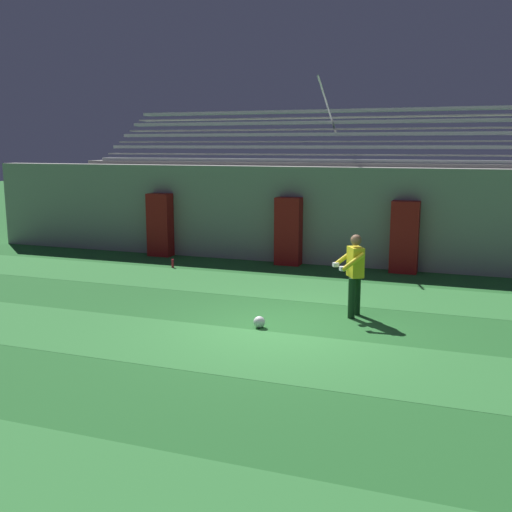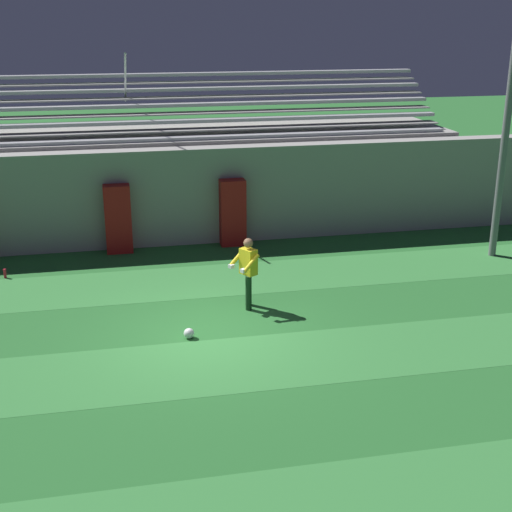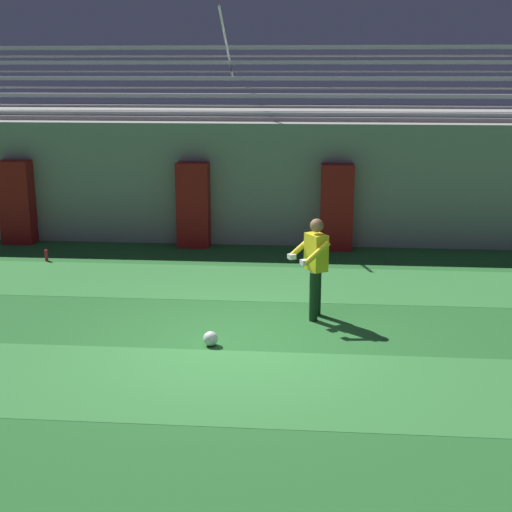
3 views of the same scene
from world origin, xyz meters
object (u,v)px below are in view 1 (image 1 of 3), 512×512
Objects in this scene: soccer_ball at (259,322)px; water_bottle at (173,263)px; padding_pillar_far_left at (160,225)px; padding_pillar_gate_left at (288,231)px; padding_pillar_gate_right at (405,237)px; goalkeeper at (354,270)px.

water_bottle reaches higher than soccer_ball.
padding_pillar_gate_left is at bearing 0.00° from padding_pillar_far_left.
water_bottle is at bearing -152.54° from padding_pillar_gate_left.
padding_pillar_gate_left is 8.10× the size of water_bottle.
padding_pillar_far_left is (-7.42, 0.00, 0.00)m from padding_pillar_gate_right.
soccer_ball is 0.92× the size of water_bottle.
padding_pillar_far_left is at bearing 131.93° from soccer_ball.
padding_pillar_gate_left is at bearing 27.46° from water_bottle.
padding_pillar_gate_right and padding_pillar_far_left have the same top height.
padding_pillar_gate_left reaches higher than soccer_ball.
soccer_ball is at bearing -108.28° from padding_pillar_gate_right.
goalkeeper is at bearing -28.78° from water_bottle.
padding_pillar_gate_right is 1.16× the size of goalkeeper.
soccer_ball is at bearing -48.07° from padding_pillar_far_left.
padding_pillar_gate_right is (3.26, 0.00, 0.00)m from padding_pillar_gate_left.
goalkeeper is at bearing -33.96° from padding_pillar_far_left.
padding_pillar_gate_right is 8.83× the size of soccer_ball.
goalkeeper is at bearing 41.72° from soccer_ball.
padding_pillar_gate_right is at bearing 84.27° from goalkeeper.
water_bottle is at bearing 151.22° from goalkeeper.
goalkeeper reaches higher than soccer_ball.
padding_pillar_gate_right reaches higher than goalkeeper.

